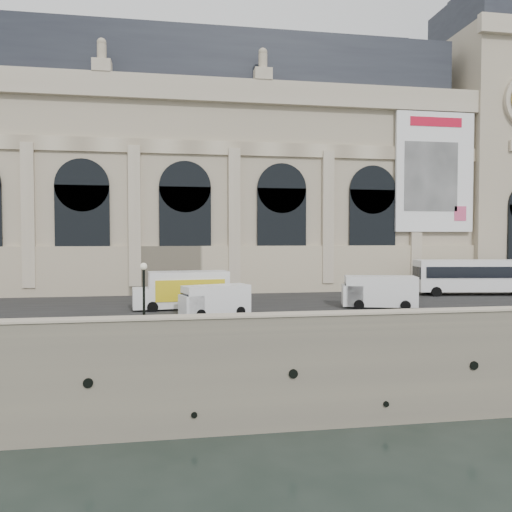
{
  "coord_description": "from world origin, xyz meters",
  "views": [
    {
      "loc": [
        -5.08,
        -29.29,
        11.92
      ],
      "look_at": [
        3.3,
        22.0,
        9.93
      ],
      "focal_mm": 35.0,
      "sensor_mm": 36.0,
      "label": 1
    }
  ],
  "objects": [
    {
      "name": "lamp_right",
      "position": [
        -7.0,
        2.37,
        8.15
      ],
      "size": [
        0.44,
        0.44,
        4.31
      ],
      "color": "black",
      "rests_on": "quay"
    },
    {
      "name": "quay",
      "position": [
        0.0,
        35.0,
        3.0
      ],
      "size": [
        160.0,
        70.0,
        6.0
      ],
      "primitive_type": "cube",
      "color": "gray",
      "rests_on": "ground"
    },
    {
      "name": "museum",
      "position": [
        -5.98,
        30.86,
        19.72
      ],
      "size": [
        69.0,
        18.7,
        29.1
      ],
      "color": "#B7A68D",
      "rests_on": "quay"
    },
    {
      "name": "bus_right",
      "position": [
        25.04,
        16.77,
        8.01
      ],
      "size": [
        12.42,
        4.21,
        3.59
      ],
      "color": "white",
      "rests_on": "quay"
    },
    {
      "name": "van_b",
      "position": [
        -2.33,
        7.93,
        7.17
      ],
      "size": [
        5.49,
        3.42,
        2.29
      ],
      "color": "white",
      "rests_on": "quay"
    },
    {
      "name": "ground",
      "position": [
        0.0,
        0.0,
        0.0
      ],
      "size": [
        260.0,
        260.0,
        0.0
      ],
      "primitive_type": "plane",
      "color": "black",
      "rests_on": "ground"
    },
    {
      "name": "van_c",
      "position": [
        11.39,
        9.82,
        7.36
      ],
      "size": [
        6.37,
        3.74,
        2.67
      ],
      "color": "white",
      "rests_on": "quay"
    },
    {
      "name": "clock_pavilion",
      "position": [
        34.0,
        27.93,
        23.42
      ],
      "size": [
        13.0,
        14.72,
        36.7
      ],
      "color": "#B7A68D",
      "rests_on": "quay"
    },
    {
      "name": "street",
      "position": [
        0.0,
        14.0,
        6.03
      ],
      "size": [
        160.0,
        24.0,
        0.06
      ],
      "primitive_type": "cube",
      "color": "#2D2D2D",
      "rests_on": "quay"
    },
    {
      "name": "parapet",
      "position": [
        0.0,
        0.6,
        6.62
      ],
      "size": [
        160.0,
        1.4,
        1.21
      ],
      "color": "gray",
      "rests_on": "quay"
    },
    {
      "name": "box_truck",
      "position": [
        -4.4,
        11.76,
        7.56
      ],
      "size": [
        7.89,
        3.36,
        3.09
      ],
      "color": "white",
      "rests_on": "quay"
    }
  ]
}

